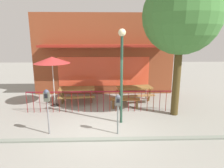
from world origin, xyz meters
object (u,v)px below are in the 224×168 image
Objects in this scene: parking_meter_near at (118,104)px; parking_meter_far at (47,100)px; picnic_table_left at (77,91)px; patio_bench at (125,101)px; patio_umbrella at (52,60)px; street_lamp at (122,63)px; picnic_table_right at (134,90)px; street_tree at (181,16)px.

parking_meter_far reaches higher than parking_meter_near.
patio_bench is at bearing -21.54° from picnic_table_left.
picnic_table_left reaches higher than patio_bench.
street_lamp reaches higher than patio_umbrella.
picnic_table_left is 1.17× the size of parking_meter_far.
picnic_table_left is 1.33× the size of patio_bench.
picnic_table_left is 3.53m from parking_meter_far.
patio_umbrella reaches higher than picnic_table_right.
picnic_table_right is 4.40m from patio_umbrella.
parking_meter_far is at bearing -161.63° from street_tree.
parking_meter_near is (-0.50, -2.57, 0.76)m from patio_bench.
street_tree is at bearing 18.03° from street_lamp.
patio_umbrella is 0.67× the size of street_lamp.
street_lamp is at bearing 78.73° from parking_meter_near.
picnic_table_left is at bearing 24.28° from patio_umbrella.
street_tree is 1.58× the size of street_lamp.
parking_meter_far is at bearing -134.24° from picnic_table_right.
patio_bench is 3.93m from parking_meter_far.
patio_bench is (-0.60, -1.11, -0.26)m from picnic_table_right.
parking_meter_near is 0.40× the size of street_lamp.
street_lamp is at bearing -100.73° from patio_bench.
parking_meter_near is (1.90, -3.52, 0.50)m from picnic_table_left.
street_lamp is at bearing -108.47° from picnic_table_right.
parking_meter_far is (-2.41, 0.08, 0.14)m from parking_meter_near.
patio_bench is 0.88× the size of parking_meter_far.
patio_umbrella is 3.76m from street_lamp.
parking_meter_far is 6.01m from street_tree.
street_lamp is at bearing 18.68° from parking_meter_far.
patio_umbrella is 1.50× the size of parking_meter_far.
street_tree reaches higher than patio_bench.
picnic_table_left is 0.52× the size of street_lamp.
parking_meter_far is (0.53, -2.97, -1.00)m from patio_umbrella.
street_tree is (2.10, -0.83, 3.78)m from patio_bench.
patio_bench is at bearing -7.90° from patio_umbrella.
picnic_table_left is 0.96× the size of picnic_table_right.
street_tree is (5.00, 1.66, 2.88)m from parking_meter_far.
picnic_table_left is 2.59m from patio_bench.
street_tree is (4.49, -1.78, 3.52)m from picnic_table_left.
patio_umbrella is at bearing 172.10° from patio_bench.
parking_meter_near is 2.41m from parking_meter_far.
picnic_table_right is 1.37× the size of parking_meter_near.
parking_meter_far reaches higher than picnic_table_right.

